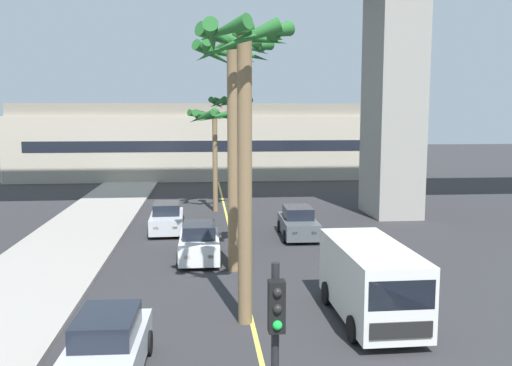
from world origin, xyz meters
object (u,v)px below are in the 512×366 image
Objects in this scene: car_queue_third at (167,219)px; palm_tree_near_median at (244,88)px; car_queue_second at (298,223)px; delivery_van at (371,280)px; palm_tree_mid_median at (233,91)px; palm_tree_farthest_median at (231,114)px; car_queue_fourth at (199,243)px; traffic_light_median_near at (276,363)px; palm_tree_far_median at (215,123)px; car_queue_front at (107,349)px.

palm_tree_near_median is at bearing -76.63° from car_queue_third.
palm_tree_near_median is (-3.66, -11.50, 6.35)m from car_queue_second.
palm_tree_mid_median is (-3.87, 5.85, 5.94)m from delivery_van.
car_queue_third is at bearing -109.14° from palm_tree_farthest_median.
palm_tree_farthest_median is at bearing 70.86° from car_queue_third.
palm_tree_near_median is at bearing 176.86° from delivery_van.
delivery_van is at bearing -55.96° from car_queue_fourth.
traffic_light_median_near is (-4.05, -8.32, 1.43)m from delivery_van.
car_queue_fourth is 16.28m from traffic_light_median_near.
traffic_light_median_near is (2.99, -21.93, 1.99)m from car_queue_third.
palm_tree_mid_median reaches higher than car_queue_second.
car_queue_third is 10.61m from palm_tree_mid_median.
palm_tree_mid_median reaches higher than traffic_light_median_near.
car_queue_second is at bearing 79.12° from traffic_light_median_near.
palm_tree_farthest_median is at bearing 76.74° from palm_tree_far_median.
palm_tree_near_median is (3.18, -13.40, 6.35)m from car_queue_third.
car_queue_second is 10.26m from palm_tree_far_median.
car_queue_second is 0.46× the size of palm_tree_near_median.
palm_tree_near_median reaches higher than car_queue_third.
car_queue_third is 0.99× the size of traffic_light_median_near.
car_queue_fourth is at bearing -97.53° from palm_tree_farthest_median.
car_queue_front is at bearing -111.88° from palm_tree_mid_median.
palm_tree_far_median reaches higher than car_queue_fourth.
delivery_van is 1.25× the size of traffic_light_median_near.
traffic_light_median_near reaches higher than car_queue_front.
car_queue_fourth is 18.66m from palm_tree_farthest_median.
palm_tree_farthest_median is at bearing 82.47° from car_queue_fourth.
car_queue_third is 15.33m from delivery_van.
palm_tree_far_median reaches higher than car_queue_front.
car_queue_front is 1.01× the size of car_queue_fourth.
car_queue_third is 0.62× the size of palm_tree_far_median.
car_queue_second is at bearing 63.84° from car_queue_front.
palm_tree_mid_median is at bearing 89.29° from traffic_light_median_near.
palm_tree_farthest_median reaches higher than traffic_light_median_near.
palm_tree_far_median is (-0.24, 28.00, 3.01)m from traffic_light_median_near.
traffic_light_median_near is 9.58m from palm_tree_near_median.
delivery_van is at bearing -77.71° from palm_tree_far_median.
car_queue_fourth is 0.44× the size of palm_tree_mid_median.
traffic_light_median_near is at bearing -89.51° from palm_tree_far_median.
palm_tree_mid_median is at bearing -54.44° from car_queue_fourth.
palm_tree_farthest_median is at bearing 101.28° from car_queue_second.
delivery_van is (7.43, 3.01, 0.57)m from car_queue_front.
car_queue_front is 1.00× the size of car_queue_second.
palm_tree_farthest_median reaches higher than palm_tree_far_median.
palm_tree_far_median is at bearing 117.20° from car_queue_second.
palm_tree_near_median is at bearing -88.71° from palm_tree_far_median.
traffic_light_median_near is at bearing -82.24° from car_queue_third.
car_queue_second is at bearing 90.96° from delivery_van.
palm_tree_farthest_median reaches higher than delivery_van.
palm_tree_mid_median is 19.63m from palm_tree_farthest_median.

